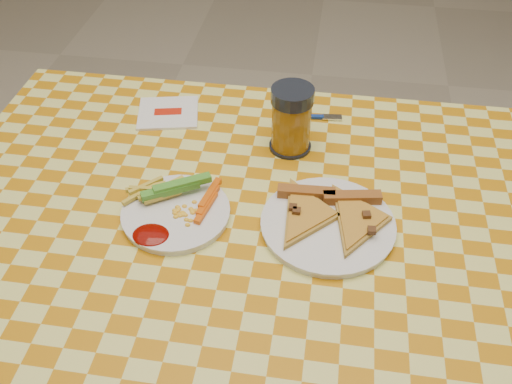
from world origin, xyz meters
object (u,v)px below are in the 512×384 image
table (262,245)px  plate_right (328,225)px  plate_left (176,214)px  drink_glass (291,120)px

table → plate_right: size_ratio=5.35×
plate_left → drink_glass: bearing=52.0°
table → drink_glass: size_ratio=8.91×
plate_right → drink_glass: size_ratio=1.67×
table → drink_glass: 0.26m
plate_right → plate_left: bearing=-177.4°
table → plate_left: bearing=-172.9°
table → plate_right: bearing=-3.4°
drink_glass → plate_left: bearing=-128.0°
plate_right → drink_glass: 0.25m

